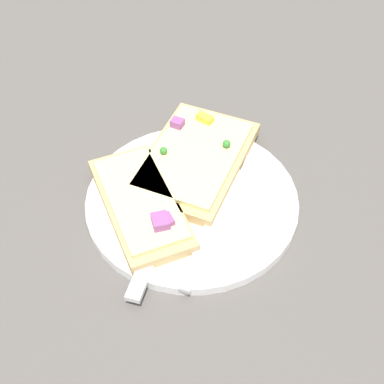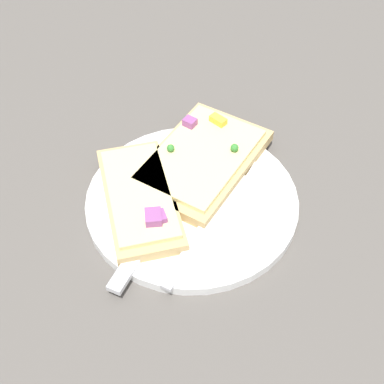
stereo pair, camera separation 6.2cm
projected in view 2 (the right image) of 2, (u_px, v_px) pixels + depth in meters
ground_plane at (192, 204)px, 0.64m from camera, size 4.00×4.00×0.00m
plate at (192, 201)px, 0.63m from camera, size 0.25×0.25×0.01m
fork at (215, 211)px, 0.61m from camera, size 0.19×0.13×0.01m
knife at (154, 228)px, 0.60m from camera, size 0.18×0.14×0.01m
pizza_slice_main at (201, 159)px, 0.66m from camera, size 0.21×0.18×0.03m
pizza_slice_corner at (140, 197)px, 0.62m from camera, size 0.12×0.18×0.03m
crumb_scatter at (185, 195)px, 0.63m from camera, size 0.02×0.05×0.01m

